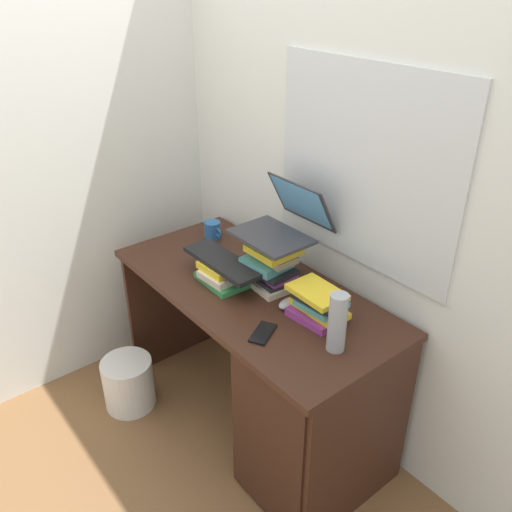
{
  "coord_description": "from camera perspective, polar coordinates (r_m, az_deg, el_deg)",
  "views": [
    {
      "loc": [
        1.56,
        -1.23,
        2.03
      ],
      "look_at": [
        0.05,
        -0.01,
        0.95
      ],
      "focal_mm": 37.56,
      "sensor_mm": 36.0,
      "label": 1
    }
  ],
  "objects": [
    {
      "name": "wall_left",
      "position": [
        2.87,
        -12.39,
        13.53
      ],
      "size": [
        0.05,
        6.0,
        2.6
      ],
      "primitive_type": "cube",
      "color": "silver",
      "rests_on": "ground"
    },
    {
      "name": "wall_back",
      "position": [
        2.35,
        6.62,
        10.62
      ],
      "size": [
        6.0,
        0.06,
        2.6
      ],
      "color": "silver",
      "rests_on": "ground"
    },
    {
      "name": "water_bottle",
      "position": [
        1.96,
        8.66,
        -7.03
      ],
      "size": [
        0.07,
        0.07,
        0.24
      ],
      "primitive_type": "cylinder",
      "color": "#999EA5",
      "rests_on": "desk"
    },
    {
      "name": "laptop",
      "position": [
        2.28,
        2.97,
        3.65
      ],
      "size": [
        0.33,
        0.35,
        0.22
      ],
      "color": "#2D2D33",
      "rests_on": "book_stack_tall"
    },
    {
      "name": "desk",
      "position": [
        2.35,
        4.6,
        -14.45
      ],
      "size": [
        1.38,
        0.64,
        0.77
      ],
      "color": "#381E14",
      "rests_on": "ground"
    },
    {
      "name": "mug",
      "position": [
        2.76,
        -4.65,
        2.78
      ],
      "size": [
        0.12,
        0.08,
        0.09
      ],
      "color": "#265999",
      "rests_on": "desk"
    },
    {
      "name": "ground_plane",
      "position": [
        2.84,
        -0.41,
        -16.66
      ],
      "size": [
        6.0,
        6.0,
        0.0
      ],
      "primitive_type": "plane",
      "color": "brown"
    },
    {
      "name": "cell_phone",
      "position": [
        2.07,
        0.73,
        -8.21
      ],
      "size": [
        0.12,
        0.15,
        0.01
      ],
      "primitive_type": "cube",
      "rotation": [
        0.0,
        0.0,
        0.5
      ],
      "color": "black",
      "rests_on": "desk"
    },
    {
      "name": "book_stack_keyboard_riser",
      "position": [
        2.38,
        -3.52,
        -1.89
      ],
      "size": [
        0.24,
        0.19,
        0.09
      ],
      "color": "#338C4C",
      "rests_on": "desk"
    },
    {
      "name": "keyboard",
      "position": [
        2.35,
        -3.55,
        -0.58
      ],
      "size": [
        0.42,
        0.14,
        0.02
      ],
      "primitive_type": "cube",
      "rotation": [
        0.0,
        0.0,
        0.01
      ],
      "color": "black",
      "rests_on": "book_stack_keyboard_riser"
    },
    {
      "name": "computer_mouse",
      "position": [
        2.22,
        3.57,
        -5.03
      ],
      "size": [
        0.06,
        0.1,
        0.04
      ],
      "primitive_type": "ellipsoid",
      "color": "#A5A8AD",
      "rests_on": "desk"
    },
    {
      "name": "wastebasket",
      "position": [
        2.89,
        -13.41,
        -13.02
      ],
      "size": [
        0.26,
        0.26,
        0.27
      ],
      "primitive_type": "cylinder",
      "color": "silver",
      "rests_on": "ground"
    },
    {
      "name": "book_stack_tall",
      "position": [
        2.32,
        1.59,
        -0.68
      ],
      "size": [
        0.25,
        0.21,
        0.23
      ],
      "color": "beige",
      "rests_on": "desk"
    },
    {
      "name": "book_stack_side",
      "position": [
        2.14,
        6.68,
        -5.08
      ],
      "size": [
        0.24,
        0.18,
        0.14
      ],
      "color": "#8C338C",
      "rests_on": "desk"
    }
  ]
}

